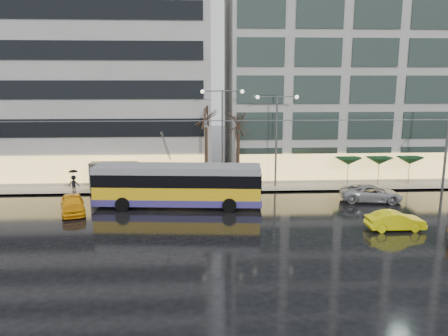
{
  "coord_description": "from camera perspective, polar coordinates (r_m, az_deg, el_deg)",
  "views": [
    {
      "loc": [
        -0.01,
        -29.08,
        9.91
      ],
      "look_at": [
        1.83,
        5.0,
        3.12
      ],
      "focal_mm": 35.0,
      "sensor_mm": 36.0,
      "label": 1
    }
  ],
  "objects": [
    {
      "name": "sidewalk",
      "position": [
        44.23,
        -0.41,
        -1.59
      ],
      "size": [
        80.0,
        10.0,
        0.15
      ],
      "primitive_type": "cube",
      "color": "gray",
      "rests_on": "ground"
    },
    {
      "name": "street_lamp_near",
      "position": [
        40.12,
        -0.2,
        5.66
      ],
      "size": [
        3.96,
        0.36,
        9.03
      ],
      "color": "#595B60",
      "rests_on": "sidewalk"
    },
    {
      "name": "tree_b",
      "position": [
        40.58,
        1.9,
        6.29
      ],
      "size": [
        3.2,
        3.2,
        7.7
      ],
      "color": "black",
      "rests_on": "sidewalk"
    },
    {
      "name": "parasol_a",
      "position": [
        43.11,
        15.93,
        0.86
      ],
      "size": [
        2.5,
        2.5,
        2.65
      ],
      "color": "#595B60",
      "rests_on": "sidewalk"
    },
    {
      "name": "sedan_silver",
      "position": [
        38.6,
        18.67,
        -3.14
      ],
      "size": [
        5.35,
        3.07,
        1.41
      ],
      "primitive_type": "imported",
      "rotation": [
        0.0,
        0.0,
        1.42
      ],
      "color": "#A2A3A7",
      "rests_on": "ground"
    },
    {
      "name": "building_left",
      "position": [
        50.68,
        -21.97,
        11.87
      ],
      "size": [
        34.0,
        14.0,
        22.0
      ],
      "primitive_type": "cube",
      "color": "#9E9C97",
      "rests_on": "sidewalk"
    },
    {
      "name": "pedestrian_c",
      "position": [
        41.03,
        -19.04,
        -1.53
      ],
      "size": [
        1.02,
        0.84,
        2.11
      ],
      "color": "black",
      "rests_on": "sidewalk"
    },
    {
      "name": "tree_a",
      "position": [
        40.18,
        -2.37,
        7.22
      ],
      "size": [
        3.2,
        3.2,
        8.4
      ],
      "color": "black",
      "rests_on": "sidewalk"
    },
    {
      "name": "taxi_b",
      "position": [
        31.92,
        21.47,
        -6.43
      ],
      "size": [
        3.91,
        1.4,
        1.28
      ],
      "primitive_type": "imported",
      "rotation": [
        0.0,
        0.0,
        1.58
      ],
      "color": "#FFF50D",
      "rests_on": "ground"
    },
    {
      "name": "taxi_a",
      "position": [
        35.29,
        -19.17,
        -4.47
      ],
      "size": [
        2.93,
        4.57,
        1.45
      ],
      "primitive_type": "imported",
      "rotation": [
        0.0,
        0.0,
        0.31
      ],
      "color": "#FFAC0D",
      "rests_on": "ground"
    },
    {
      "name": "catenary",
      "position": [
        37.46,
        -1.51,
        2.57
      ],
      "size": [
        42.24,
        5.12,
        7.0
      ],
      "color": "#595B60",
      "rests_on": "ground"
    },
    {
      "name": "parasol_c",
      "position": [
        45.41,
        23.11,
        0.89
      ],
      "size": [
        2.5,
        2.5,
        2.65
      ],
      "color": "#595B60",
      "rests_on": "sidewalk"
    },
    {
      "name": "street_lamp_far",
      "position": [
        40.7,
        6.87,
        5.26
      ],
      "size": [
        3.96,
        0.36,
        8.53
      ],
      "color": "#595B60",
      "rests_on": "sidewalk"
    },
    {
      "name": "pedestrian_a",
      "position": [
        40.75,
        -10.67,
        -0.67
      ],
      "size": [
        1.2,
        1.21,
        2.19
      ],
      "color": "black",
      "rests_on": "sidewalk"
    },
    {
      "name": "building_right",
      "position": [
        51.77,
        19.02,
        13.7
      ],
      "size": [
        32.0,
        14.0,
        25.0
      ],
      "primitive_type": "cube",
      "color": "#9E9C97",
      "rests_on": "sidewalk"
    },
    {
      "name": "ground",
      "position": [
        30.72,
        -2.93,
        -7.58
      ],
      "size": [
        140.0,
        140.0,
        0.0
      ],
      "primitive_type": "plane",
      "color": "black",
      "rests_on": "ground"
    },
    {
      "name": "kerb",
      "position": [
        39.43,
        -0.07,
        -3.18
      ],
      "size": [
        80.0,
        0.1,
        0.15
      ],
      "primitive_type": "cube",
      "color": "slate",
      "rests_on": "ground"
    },
    {
      "name": "parasol_b",
      "position": [
        44.17,
        19.61,
        0.88
      ],
      "size": [
        2.5,
        2.5,
        2.65
      ],
      "color": "#595B60",
      "rests_on": "sidewalk"
    },
    {
      "name": "bus_shelter",
      "position": [
        41.4,
        -14.69,
        -0.18
      ],
      "size": [
        4.2,
        1.6,
        2.51
      ],
      "color": "#595B60",
      "rests_on": "sidewalk"
    },
    {
      "name": "trolleybus",
      "position": [
        35.02,
        -6.05,
        -2.43
      ],
      "size": [
        13.4,
        5.67,
        6.13
      ],
      "color": "yellow",
      "rests_on": "ground"
    },
    {
      "name": "pedestrian_b",
      "position": [
        41.94,
        -8.51,
        -1.06
      ],
      "size": [
        0.9,
        0.72,
        1.8
      ],
      "color": "black",
      "rests_on": "sidewalk"
    }
  ]
}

